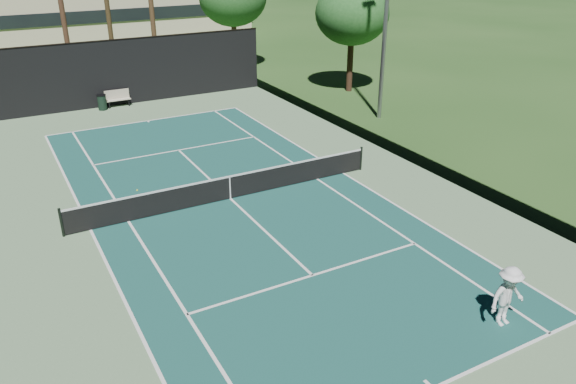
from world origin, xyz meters
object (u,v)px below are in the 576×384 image
object	(u,v)px
tennis_net	(230,186)
trash_bin	(102,102)
tennis_ball_d	(137,190)
tennis_ball_b	(179,200)
park_bench	(118,98)
tennis_ball_c	(233,182)
player	(508,296)

from	to	relation	value
tennis_net	trash_bin	size ratio (longest dim) A/B	13.65
tennis_net	tennis_ball_d	bearing A→B (deg)	140.17
tennis_net	tennis_ball_b	world-z (taller)	tennis_net
park_bench	trash_bin	xyz separation A→B (m)	(-1.02, -0.34, -0.07)
trash_bin	tennis_ball_c	bearing A→B (deg)	-79.90
tennis_ball_c	park_bench	world-z (taller)	park_bench
tennis_net	player	xyz separation A→B (m)	(3.36, -10.94, 0.34)
trash_bin	tennis_ball_b	bearing A→B (deg)	-90.60
tennis_ball_c	tennis_ball_d	bearing A→B (deg)	163.96
trash_bin	tennis_net	bearing A→B (deg)	-83.59
tennis_ball_d	trash_bin	size ratio (longest dim) A/B	0.08
player	tennis_ball_c	xyz separation A→B (m)	(-2.60, 12.42, -0.86)
tennis_net	trash_bin	bearing A→B (deg)	96.41
player	tennis_ball_c	distance (m)	12.72
player	tennis_ball_d	distance (m)	15.01
tennis_net	tennis_ball_b	size ratio (longest dim) A/B	203.07
tennis_ball_b	tennis_ball_c	world-z (taller)	tennis_ball_c
player	tennis_ball_b	world-z (taller)	player
player	tennis_ball_d	size ratio (longest dim) A/B	23.10
tennis_net	tennis_ball_d	size ratio (longest dim) A/B	166.71
tennis_ball_d	trash_bin	xyz separation A→B (m)	(1.37, 12.81, 0.44)
tennis_ball_b	trash_bin	xyz separation A→B (m)	(0.15, 14.53, 0.45)
tennis_net	player	size ratio (longest dim) A/B	7.22
tennis_net	tennis_ball_c	xyz separation A→B (m)	(0.75, 1.48, -0.52)
tennis_ball_c	park_bench	xyz separation A→B (m)	(-1.46, 14.26, 0.51)
player	tennis_ball_c	world-z (taller)	player
tennis_net	tennis_ball_c	distance (m)	1.74
tennis_ball_c	tennis_ball_d	world-z (taller)	tennis_ball_d
tennis_net	trash_bin	world-z (taller)	tennis_net
tennis_ball_c	park_bench	distance (m)	14.34
park_bench	player	bearing A→B (deg)	-81.33
tennis_ball_d	tennis_ball_b	bearing A→B (deg)	-54.70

